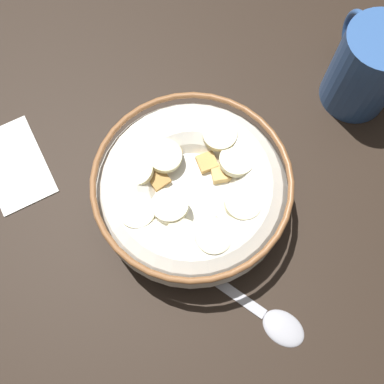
{
  "coord_description": "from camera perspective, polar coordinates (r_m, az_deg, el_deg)",
  "views": [
    {
      "loc": [
        -14.98,
        2.74,
        45.36
      ],
      "look_at": [
        0.0,
        0.0,
        3.0
      ],
      "focal_mm": 42.84,
      "sensor_mm": 36.0,
      "label": 1
    }
  ],
  "objects": [
    {
      "name": "folded_napkin",
      "position": [
        0.53,
        -21.22,
        3.26
      ],
      "size": [
        11.51,
        8.86,
        0.3
      ],
      "primitive_type": "cube",
      "rotation": [
        0.0,
        0.0,
        0.31
      ],
      "color": "white",
      "rests_on": "ground_plane"
    },
    {
      "name": "ground_plane",
      "position": [
        0.49,
        -0.0,
        -1.59
      ],
      "size": [
        111.74,
        111.74,
        2.0
      ],
      "primitive_type": "cube",
      "color": "black"
    },
    {
      "name": "cereal_bowl",
      "position": [
        0.45,
        -0.01,
        0.17
      ],
      "size": [
        18.92,
        18.92,
        6.76
      ],
      "color": "silver",
      "rests_on": "ground_plane"
    },
    {
      "name": "coffee_mug",
      "position": [
        0.53,
        20.9,
        14.26
      ],
      "size": [
        10.58,
        7.42,
        9.86
      ],
      "color": "#335999",
      "rests_on": "ground_plane"
    },
    {
      "name": "spoon",
      "position": [
        0.46,
        9.57,
        -15.16
      ],
      "size": [
        11.13,
        10.99,
        0.8
      ],
      "color": "#A5A5AD",
      "rests_on": "ground_plane"
    }
  ]
}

